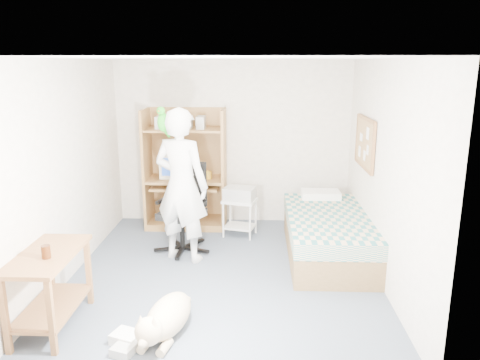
{
  "coord_description": "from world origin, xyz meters",
  "views": [
    {
      "loc": [
        0.39,
        -5.14,
        2.45
      ],
      "look_at": [
        0.17,
        0.45,
        1.05
      ],
      "focal_mm": 35.0,
      "sensor_mm": 36.0,
      "label": 1
    }
  ],
  "objects_px": {
    "computer_hutch": "(186,173)",
    "person": "(181,186)",
    "dog": "(166,318)",
    "printer_cart": "(240,212)",
    "office_chair": "(184,220)",
    "side_desk": "(49,279)",
    "bed": "(327,234)"
  },
  "relations": [
    {
      "from": "dog",
      "to": "printer_cart",
      "type": "bearing_deg",
      "value": 90.56
    },
    {
      "from": "printer_cart",
      "to": "person",
      "type": "bearing_deg",
      "value": -113.67
    },
    {
      "from": "computer_hutch",
      "to": "person",
      "type": "distance_m",
      "value": 1.31
    },
    {
      "from": "office_chair",
      "to": "person",
      "type": "xyz_separation_m",
      "value": [
        0.03,
        -0.31,
        0.55
      ]
    },
    {
      "from": "side_desk",
      "to": "dog",
      "type": "xyz_separation_m",
      "value": [
        1.11,
        -0.11,
        -0.32
      ]
    },
    {
      "from": "person",
      "to": "computer_hutch",
      "type": "bearing_deg",
      "value": -63.16
    },
    {
      "from": "dog",
      "to": "printer_cart",
      "type": "distance_m",
      "value": 2.69
    },
    {
      "from": "computer_hutch",
      "to": "bed",
      "type": "bearing_deg",
      "value": -29.29
    },
    {
      "from": "computer_hutch",
      "to": "office_chair",
      "type": "xyz_separation_m",
      "value": [
        0.11,
        -0.99,
        -0.4
      ]
    },
    {
      "from": "dog",
      "to": "bed",
      "type": "bearing_deg",
      "value": 60.88
    },
    {
      "from": "computer_hutch",
      "to": "person",
      "type": "bearing_deg",
      "value": -83.72
    },
    {
      "from": "person",
      "to": "printer_cart",
      "type": "bearing_deg",
      "value": -108.11
    },
    {
      "from": "office_chair",
      "to": "printer_cart",
      "type": "relative_size",
      "value": 2.14
    },
    {
      "from": "computer_hutch",
      "to": "person",
      "type": "height_order",
      "value": "person"
    },
    {
      "from": "computer_hutch",
      "to": "dog",
      "type": "distance_m",
      "value": 3.13
    },
    {
      "from": "computer_hutch",
      "to": "person",
      "type": "xyz_separation_m",
      "value": [
        0.14,
        -1.3,
        0.15
      ]
    },
    {
      "from": "bed",
      "to": "side_desk",
      "type": "relative_size",
      "value": 2.02
    },
    {
      "from": "bed",
      "to": "printer_cart",
      "type": "bearing_deg",
      "value": 149.36
    },
    {
      "from": "printer_cart",
      "to": "bed",
      "type": "bearing_deg",
      "value": -15.64
    },
    {
      "from": "side_desk",
      "to": "office_chair",
      "type": "distance_m",
      "value": 2.18
    },
    {
      "from": "computer_hutch",
      "to": "side_desk",
      "type": "xyz_separation_m",
      "value": [
        -0.85,
        -2.94,
        -0.33
      ]
    },
    {
      "from": "bed",
      "to": "side_desk",
      "type": "xyz_separation_m",
      "value": [
        -2.85,
        -1.82,
        0.21
      ]
    },
    {
      "from": "bed",
      "to": "office_chair",
      "type": "relative_size",
      "value": 1.73
    },
    {
      "from": "office_chair",
      "to": "computer_hutch",
      "type": "bearing_deg",
      "value": 117.22
    },
    {
      "from": "office_chair",
      "to": "printer_cart",
      "type": "height_order",
      "value": "office_chair"
    },
    {
      "from": "computer_hutch",
      "to": "bed",
      "type": "distance_m",
      "value": 2.35
    },
    {
      "from": "side_desk",
      "to": "printer_cart",
      "type": "height_order",
      "value": "side_desk"
    },
    {
      "from": "side_desk",
      "to": "printer_cart",
      "type": "relative_size",
      "value": 1.83
    },
    {
      "from": "computer_hutch",
      "to": "person",
      "type": "relative_size",
      "value": 0.93
    },
    {
      "from": "side_desk",
      "to": "office_chair",
      "type": "height_order",
      "value": "office_chair"
    },
    {
      "from": "bed",
      "to": "dog",
      "type": "height_order",
      "value": "bed"
    },
    {
      "from": "computer_hutch",
      "to": "office_chair",
      "type": "bearing_deg",
      "value": -83.34
    }
  ]
}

